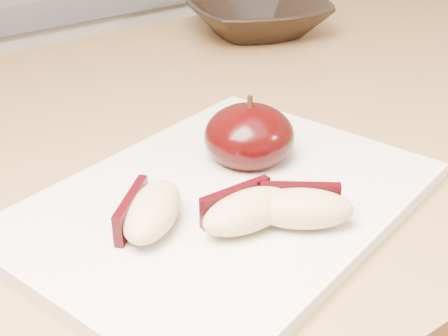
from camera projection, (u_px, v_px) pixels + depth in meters
cutting_board at (224, 203)px, 0.48m from camera, size 0.36×0.30×0.01m
apple_half at (249, 136)px, 0.53m from camera, size 0.10×0.10×0.06m
apple_wedge_a at (150, 211)px, 0.44m from camera, size 0.08×0.08×0.03m
apple_wedge_b at (247, 210)px, 0.44m from camera, size 0.08×0.04×0.03m
apple_wedge_c at (301, 207)px, 0.44m from camera, size 0.08×0.07×0.03m
bowl at (257, 16)px, 0.87m from camera, size 0.24×0.24×0.05m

